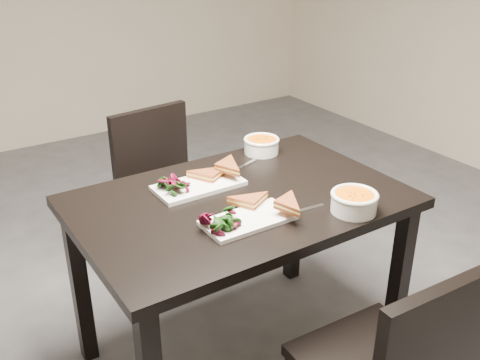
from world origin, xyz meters
The scene contains 13 objects.
ground centered at (0.00, 0.00, 0.00)m, with size 5.00×5.00×0.00m, color #47474C.
table centered at (-0.06, -0.46, 0.65)m, with size 1.20×0.80×0.75m.
chair_far centered at (-0.01, 0.31, 0.48)m, with size 0.47×0.47×0.85m.
plate_near centered at (-0.14, -0.63, 0.76)m, with size 0.31×0.16×0.02m, color white.
sandwich_near centered at (-0.07, -0.61, 0.79)m, with size 0.16×0.12×0.05m, color #9E4B21, non-canonical shape.
salad_near centered at (-0.24, -0.63, 0.79)m, with size 0.10×0.09×0.04m, color black, non-canonical shape.
soup_bowl_near centered at (0.22, -0.77, 0.79)m, with size 0.17×0.17×0.07m.
cutlery_near centered at (0.07, -0.67, 0.75)m, with size 0.18×0.02×0.00m, color silver.
plate_far centered at (-0.14, -0.30, 0.76)m, with size 0.34×0.17×0.02m, color white.
sandwich_far centered at (-0.08, -0.32, 0.79)m, with size 0.17×0.13×0.06m, color #9E4B21, non-canonical shape.
salad_far centered at (-0.24, -0.30, 0.79)m, with size 0.11×0.10×0.05m, color black, non-canonical shape.
soup_bowl_far centered at (0.26, -0.15, 0.79)m, with size 0.16×0.16×0.07m.
cutlery_far centered at (0.10, -0.23, 0.75)m, with size 0.18×0.02×0.00m, color silver.
Camera 1 is at (-1.04, -1.97, 1.67)m, focal length 41.11 mm.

